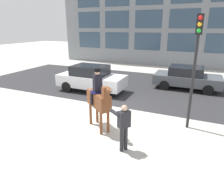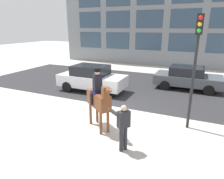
% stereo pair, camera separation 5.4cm
% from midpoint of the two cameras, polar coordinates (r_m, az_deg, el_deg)
% --- Properties ---
extents(ground_plane, '(80.00, 80.00, 0.00)m').
position_cam_midpoint_polar(ground_plane, '(9.98, 1.01, -6.11)').
color(ground_plane, beige).
extents(road_surface, '(23.84, 8.50, 0.01)m').
position_cam_midpoint_polar(road_surface, '(14.22, 8.58, 0.95)').
color(road_surface, '#2D2D30').
rests_on(road_surface, ground_plane).
extents(mounted_horse_lead, '(1.56, 1.28, 2.47)m').
position_cam_midpoint_polar(mounted_horse_lead, '(7.87, -3.58, -2.53)').
color(mounted_horse_lead, brown).
rests_on(mounted_horse_lead, ground_plane).
extents(pedestrian_bystander, '(0.90, 0.52, 1.64)m').
position_cam_midpoint_polar(pedestrian_bystander, '(6.58, 3.41, -9.89)').
color(pedestrian_bystander, '#232328').
rests_on(pedestrian_bystander, ground_plane).
extents(street_car_near_lane, '(4.30, 1.95, 1.68)m').
position_cam_midpoint_polar(street_car_near_lane, '(12.87, -5.67, 3.27)').
color(street_car_near_lane, silver).
rests_on(street_car_near_lane, ground_plane).
extents(street_car_far_lane, '(4.23, 2.05, 1.50)m').
position_cam_midpoint_polar(street_car_far_lane, '(14.24, 20.86, 3.23)').
color(street_car_far_lane, '#51565B').
rests_on(street_car_far_lane, ground_plane).
extents(traffic_light, '(0.24, 0.29, 4.44)m').
position_cam_midpoint_polar(traffic_light, '(8.13, 23.01, 8.73)').
color(traffic_light, black).
rests_on(traffic_light, ground_plane).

